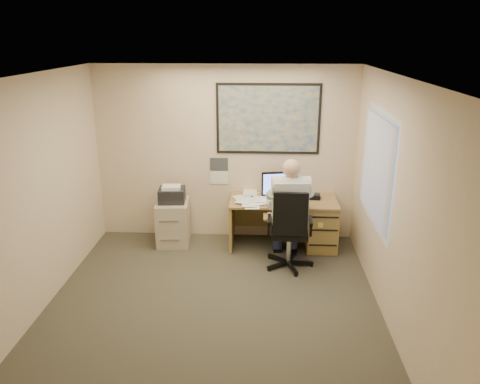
{
  "coord_description": "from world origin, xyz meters",
  "views": [
    {
      "loc": [
        0.57,
        -4.75,
        3.1
      ],
      "look_at": [
        0.27,
        1.3,
        1.06
      ],
      "focal_mm": 35.0,
      "sensor_mm": 36.0,
      "label": 1
    }
  ],
  "objects_px": {
    "office_chair": "(289,245)",
    "person": "(290,214)",
    "desk": "(304,218)",
    "filing_cabinet": "(173,219)"
  },
  "relations": [
    {
      "from": "filing_cabinet",
      "to": "desk",
      "type": "bearing_deg",
      "value": -4.75
    },
    {
      "from": "desk",
      "to": "office_chair",
      "type": "xyz_separation_m",
      "value": [
        -0.26,
        -0.73,
        -0.1
      ]
    },
    {
      "from": "desk",
      "to": "person",
      "type": "xyz_separation_m",
      "value": [
        -0.26,
        -0.64,
        0.32
      ]
    },
    {
      "from": "office_chair",
      "to": "filing_cabinet",
      "type": "bearing_deg",
      "value": 159.75
    },
    {
      "from": "person",
      "to": "desk",
      "type": "bearing_deg",
      "value": 63.94
    },
    {
      "from": "office_chair",
      "to": "person",
      "type": "relative_size",
      "value": 0.76
    },
    {
      "from": "desk",
      "to": "person",
      "type": "relative_size",
      "value": 1.04
    },
    {
      "from": "desk",
      "to": "filing_cabinet",
      "type": "relative_size",
      "value": 1.7
    },
    {
      "from": "filing_cabinet",
      "to": "office_chair",
      "type": "relative_size",
      "value": 0.81
    },
    {
      "from": "filing_cabinet",
      "to": "person",
      "type": "relative_size",
      "value": 0.61
    }
  ]
}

